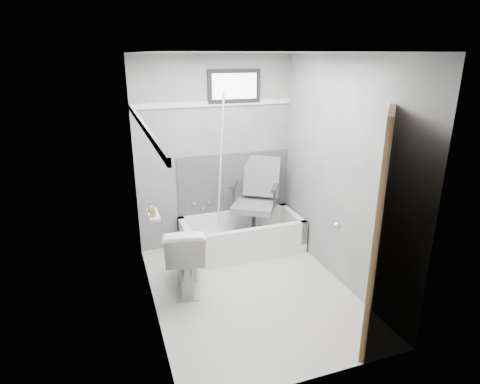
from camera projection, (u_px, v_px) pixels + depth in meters
name	position (u px, v px, depth m)	size (l,w,h in m)	color
floor	(251.00, 291.00, 4.27)	(2.60, 2.60, 0.00)	silver
ceiling	(253.00, 52.00, 3.48)	(2.60, 2.60, 0.00)	silver
wall_back	(215.00, 154.00, 5.03)	(2.00, 0.02, 2.40)	slate
wall_front	(320.00, 239.00, 2.71)	(2.00, 0.02, 2.40)	slate
wall_left	(147.00, 195.00, 3.56)	(0.02, 2.60, 2.40)	slate
wall_right	(341.00, 174.00, 4.19)	(0.02, 2.60, 2.40)	slate
bathtub	(242.00, 235.00, 5.10)	(1.50, 0.70, 0.42)	white
office_chair	(254.00, 200.00, 5.06)	(0.60, 0.60, 1.04)	slate
toilet	(186.00, 256.00, 4.23)	(0.42, 0.75, 0.73)	white
door	(429.00, 243.00, 3.10)	(0.78, 0.78, 2.00)	brown
window	(234.00, 86.00, 4.83)	(0.66, 0.04, 0.40)	black
backerboard	(234.00, 182.00, 5.23)	(1.50, 0.02, 0.78)	#4C4C4F
trim_back	(214.00, 104.00, 4.82)	(2.00, 0.02, 0.06)	white
trim_left	(143.00, 125.00, 3.36)	(0.02, 2.60, 0.06)	white
pole	(220.00, 170.00, 4.87)	(0.02, 0.02, 1.95)	white
shelf	(153.00, 214.00, 3.92)	(0.10, 0.32, 0.03)	silver
soap_bottle_a	(153.00, 211.00, 3.82)	(0.05, 0.05, 0.12)	#9C814E
soap_bottle_b	(151.00, 207.00, 3.95)	(0.07, 0.07, 0.09)	slate
faucet	(202.00, 205.00, 5.16)	(0.26, 0.10, 0.16)	silver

